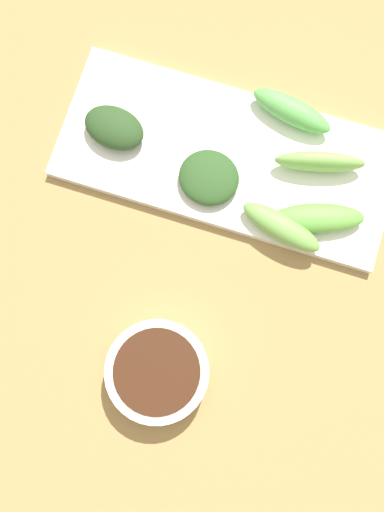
% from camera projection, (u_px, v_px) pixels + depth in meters
% --- Properties ---
extents(tabletop, '(2.10, 2.10, 0.02)m').
position_uv_depth(tabletop, '(194.00, 264.00, 0.69)').
color(tabletop, '#987C49').
rests_on(tabletop, ground).
extents(sauce_bowl, '(0.10, 0.10, 0.04)m').
position_uv_depth(sauce_bowl, '(157.00, 372.00, 0.64)').
color(sauce_bowl, silver).
rests_on(sauce_bowl, tabletop).
extents(serving_plate, '(0.16, 0.37, 0.01)m').
position_uv_depth(serving_plate, '(224.00, 156.00, 0.69)').
color(serving_plate, white).
rests_on(serving_plate, tabletop).
extents(broccoli_stalk_0, '(0.05, 0.10, 0.02)m').
position_uv_depth(broccoli_stalk_0, '(281.00, 227.00, 0.66)').
color(broccoli_stalk_0, '#6EAB4C').
rests_on(broccoli_stalk_0, serving_plate).
extents(broccoli_stalk_1, '(0.05, 0.10, 0.03)m').
position_uv_depth(broccoli_stalk_1, '(292.00, 111.00, 0.68)').
color(broccoli_stalk_1, '#5BB152').
rests_on(broccoli_stalk_1, serving_plate).
extents(broccoli_stalk_2, '(0.04, 0.10, 0.03)m').
position_uv_depth(broccoli_stalk_2, '(320.00, 162.00, 0.67)').
color(broccoli_stalk_2, '#78B952').
rests_on(broccoli_stalk_2, serving_plate).
extents(broccoli_leafy_3, '(0.06, 0.07, 0.03)m').
position_uv_depth(broccoli_leafy_3, '(114.00, 128.00, 0.68)').
color(broccoli_leafy_3, '#27451F').
rests_on(broccoli_leafy_3, serving_plate).
extents(broccoli_stalk_4, '(0.06, 0.10, 0.02)m').
position_uv_depth(broccoli_stalk_4, '(318.00, 218.00, 0.66)').
color(broccoli_stalk_4, '#60A941').
rests_on(broccoli_stalk_4, serving_plate).
extents(broccoli_leafy_5, '(0.07, 0.08, 0.02)m').
position_uv_depth(broccoli_leafy_5, '(209.00, 178.00, 0.67)').
color(broccoli_leafy_5, '#2A4E21').
rests_on(broccoli_leafy_5, serving_plate).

